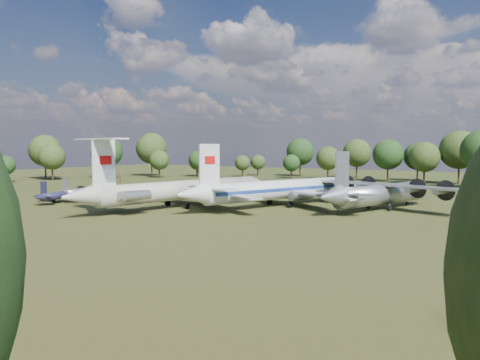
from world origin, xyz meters
The scene contains 7 objects.
ground centered at (0.00, 0.00, 0.00)m, with size 300.00×300.00×0.00m, color #1E3913.
il62_airliner centered at (2.01, -1.57, 2.31)m, with size 36.20×47.06×4.62m, color #B6B6B2, non-canonical shape.
tu104_jet centered at (16.39, 8.47, 2.32)m, with size 34.78×46.38×4.64m, color silver, non-canonical shape.
an12_transport centered at (32.63, 12.56, 2.14)m, with size 29.08×32.50×4.28m, color #A8ABB0, non-canonical shape.
small_prop_west centered at (-21.62, -9.32, 1.09)m, with size 10.89×14.84×2.18m, color black, non-canonical shape.
small_prop_northwest centered at (-23.32, -3.08, 1.13)m, with size 11.31×15.43×2.26m, color #9DA0A4, non-canonical shape.
person_on_il62 centered at (-0.75, -14.20, 5.55)m, with size 0.68×0.45×1.86m, color olive.
Camera 1 is at (53.13, -66.36, 10.42)m, focal length 35.00 mm.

